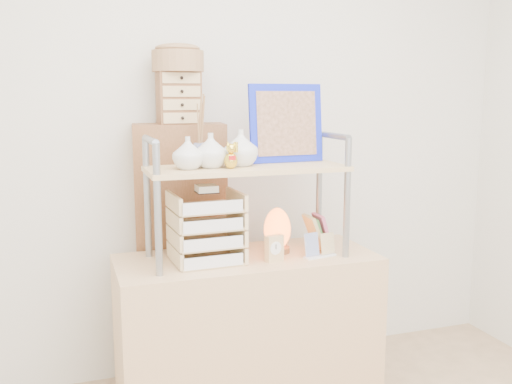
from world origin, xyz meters
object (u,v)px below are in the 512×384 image
Objects in this scene: desk at (247,333)px; salt_lamp at (277,230)px; cabinet at (181,256)px; letter_tray at (207,232)px.

desk is 5.60× the size of salt_lamp.
salt_lamp is at bearing -34.42° from cabinet.
letter_tray reaches higher than desk.
cabinet reaches higher than letter_tray.
desk is at bearing -50.86° from cabinet.
salt_lamp is (0.35, 0.05, -0.03)m from letter_tray.
letter_tray is 0.36m from salt_lamp.
desk is 0.55m from letter_tray.
cabinet reaches higher than desk.
salt_lamp is (0.16, 0.03, 0.48)m from desk.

